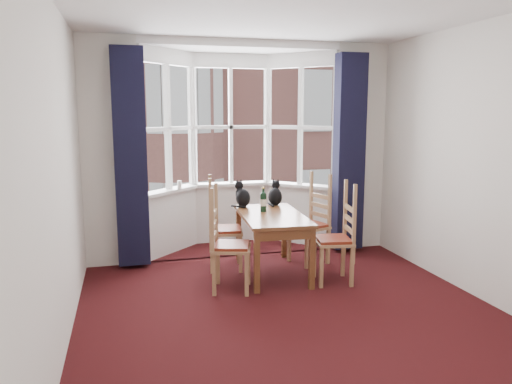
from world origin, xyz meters
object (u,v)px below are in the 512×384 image
object	(u,v)px
cat_right	(275,195)
cat_left	(242,196)
dining_table	(272,222)
chair_right_near	(341,241)
candle_tall	(179,185)
wine_bottle	(263,201)
chair_left_near	(223,247)
chair_left_far	(218,231)
chair_right_far	(314,225)

from	to	relation	value
cat_right	cat_left	bearing A→B (deg)	179.69
dining_table	chair_right_near	size ratio (longest dim) A/B	1.47
cat_right	candle_tall	world-z (taller)	cat_right
cat_right	wine_bottle	xyz separation A→B (m)	(-0.26, -0.37, 0.00)
chair_right_near	wine_bottle	xyz separation A→B (m)	(-0.72, 0.66, 0.37)
cat_left	dining_table	bearing A→B (deg)	-67.78
dining_table	cat_left	world-z (taller)	cat_left
wine_bottle	candle_tall	xyz separation A→B (m)	(-0.89, 1.00, 0.08)
chair_right_near	candle_tall	distance (m)	2.36
cat_left	wine_bottle	bearing A→B (deg)	-65.66
chair_left_near	candle_tall	distance (m)	1.68
cat_left	chair_left_near	bearing A→B (deg)	-114.63
dining_table	chair_right_near	bearing A→B (deg)	-35.87
wine_bottle	candle_tall	distance (m)	1.35
cat_left	cat_right	size ratio (longest dim) A/B	1.03
chair_left_far	candle_tall	bearing A→B (deg)	112.87
dining_table	candle_tall	xyz separation A→B (m)	(-0.95, 1.18, 0.31)
cat_left	candle_tall	size ratio (longest dim) A/B	3.06
wine_bottle	candle_tall	world-z (taller)	wine_bottle
chair_right_near	chair_right_far	bearing A→B (deg)	90.92
dining_table	cat_left	xyz separation A→B (m)	(-0.23, 0.55, 0.23)
chair_right_far	cat_left	bearing A→B (deg)	164.37
chair_right_far	candle_tall	xyz separation A→B (m)	(-1.60, 0.88, 0.45)
wine_bottle	cat_right	bearing A→B (deg)	54.85
chair_left_far	cat_left	xyz separation A→B (m)	(0.36, 0.23, 0.37)
chair_left_far	chair_right_near	bearing A→B (deg)	-32.83
chair_left_near	cat_right	xyz separation A→B (m)	(0.87, 0.95, 0.37)
chair_right_far	cat_right	bearing A→B (deg)	151.51
chair_left_near	chair_right_near	size ratio (longest dim) A/B	1.00
chair_right_far	candle_tall	size ratio (longest dim) A/B	8.16
chair_left_near	cat_right	world-z (taller)	cat_right
chair_right_far	wine_bottle	size ratio (longest dim) A/B	3.10
chair_left_far	wine_bottle	size ratio (longest dim) A/B	3.10
chair_right_far	wine_bottle	distance (m)	0.81
dining_table	cat_right	size ratio (longest dim) A/B	4.06
wine_bottle	chair_left_near	bearing A→B (deg)	-136.19
cat_right	wine_bottle	distance (m)	0.45
candle_tall	cat_right	bearing A→B (deg)	-28.82
chair_right_far	cat_left	xyz separation A→B (m)	(-0.88, 0.25, 0.37)
dining_table	chair_left_far	world-z (taller)	chair_left_far
chair_left_far	dining_table	bearing A→B (deg)	-29.11
dining_table	candle_tall	world-z (taller)	candle_tall
chair_left_far	cat_right	size ratio (longest dim) A/B	2.75
chair_right_near	chair_left_far	bearing A→B (deg)	147.17
chair_right_near	wine_bottle	size ratio (longest dim) A/B	3.10
chair_left_far	cat_right	world-z (taller)	cat_right
dining_table	cat_left	bearing A→B (deg)	112.22
chair_left_far	wine_bottle	world-z (taller)	wine_bottle
chair_right_far	cat_left	distance (m)	0.99
cat_left	cat_right	xyz separation A→B (m)	(0.43, -0.00, -0.00)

